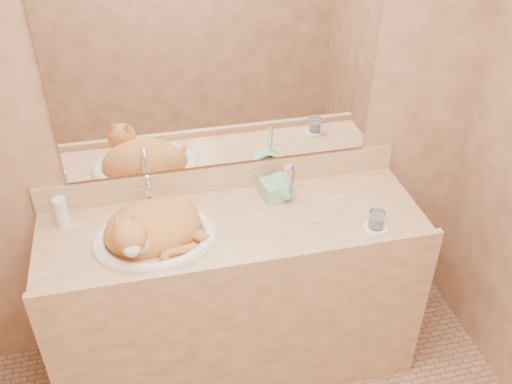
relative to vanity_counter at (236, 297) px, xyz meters
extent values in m
cube|color=#8E5E40|center=(0.00, 0.28, 0.82)|extent=(2.40, 0.02, 2.50)
cube|color=white|center=(0.00, 0.26, 0.97)|extent=(1.30, 0.02, 0.80)
imported|color=#80CCA8|center=(0.21, 0.09, 0.51)|extent=(0.09, 0.09, 0.18)
imported|color=#80CCA8|center=(0.26, 0.08, 0.48)|extent=(0.14, 0.14, 0.10)
cylinder|color=white|center=(0.56, -0.16, 0.43)|extent=(0.10, 0.10, 0.01)
cylinder|color=silver|center=(0.56, -0.16, 0.47)|extent=(0.06, 0.06, 0.07)
cylinder|color=white|center=(-0.68, 0.15, 0.49)|extent=(0.05, 0.05, 0.13)
camera|label=1|loc=(-0.32, -1.81, 1.90)|focal=40.00mm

